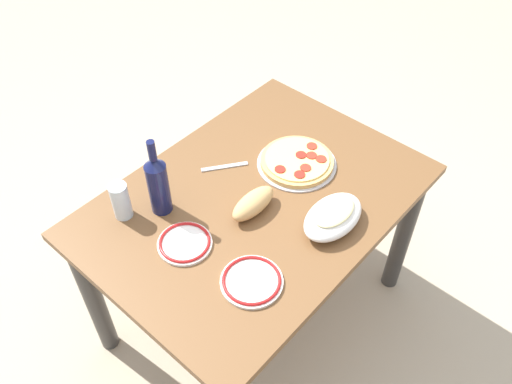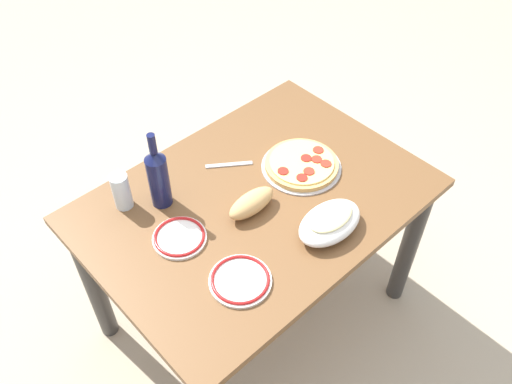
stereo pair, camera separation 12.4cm
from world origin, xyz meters
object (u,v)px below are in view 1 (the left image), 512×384
object	(u,v)px
dining_table	(256,223)
pepperoni_pizza	(297,161)
bread_loaf	(253,203)
wine_bottle	(158,184)
side_plate_far	(252,281)
side_plate_near	(185,243)
baked_pasta_dish	(333,216)
water_glass	(121,201)

from	to	relation	value
dining_table	pepperoni_pizza	size ratio (longest dim) A/B	4.00
bread_loaf	wine_bottle	bearing A→B (deg)	-50.23
side_plate_far	wine_bottle	bearing A→B (deg)	-93.12
dining_table	side_plate_near	size ratio (longest dim) A/B	6.62
baked_pasta_dish	wine_bottle	bearing A→B (deg)	-55.41
baked_pasta_dish	bread_loaf	world-z (taller)	baked_pasta_dish
pepperoni_pizza	bread_loaf	distance (m)	0.27
wine_bottle	side_plate_far	distance (m)	0.44
pepperoni_pizza	side_plate_far	xyz separation A→B (m)	(0.49, 0.22, -0.01)
pepperoni_pizza	bread_loaf	size ratio (longest dim) A/B	1.57
pepperoni_pizza	wine_bottle	world-z (taller)	wine_bottle
wine_bottle	side_plate_near	bearing A→B (deg)	71.65
pepperoni_pizza	wine_bottle	distance (m)	0.52
side_plate_far	bread_loaf	world-z (taller)	bread_loaf
baked_pasta_dish	side_plate_far	bearing A→B (deg)	-7.24
water_glass	pepperoni_pizza	bearing A→B (deg)	154.00
pepperoni_pizza	side_plate_near	size ratio (longest dim) A/B	1.66
baked_pasta_dish	side_plate_near	bearing A→B (deg)	-38.19
dining_table	wine_bottle	world-z (taller)	wine_bottle
pepperoni_pizza	water_glass	size ratio (longest dim) A/B	2.14
dining_table	side_plate_near	world-z (taller)	side_plate_near
baked_pasta_dish	wine_bottle	world-z (taller)	wine_bottle
dining_table	wine_bottle	bearing A→B (deg)	-39.92
pepperoni_pizza	water_glass	xyz separation A→B (m)	(0.57, -0.28, 0.05)
baked_pasta_dish	wine_bottle	size ratio (longest dim) A/B	0.81
side_plate_near	bread_loaf	distance (m)	0.26
baked_pasta_dish	side_plate_far	xyz separation A→B (m)	(0.34, -0.04, -0.03)
dining_table	wine_bottle	distance (m)	0.40
side_plate_near	side_plate_far	xyz separation A→B (m)	(-0.03, 0.25, -0.00)
bread_loaf	side_plate_far	bearing A→B (deg)	40.77
dining_table	side_plate_far	size ratio (longest dim) A/B	6.09
side_plate_far	side_plate_near	bearing A→B (deg)	-82.55
dining_table	bread_loaf	xyz separation A→B (m)	(0.05, 0.03, 0.17)
wine_bottle	baked_pasta_dish	bearing A→B (deg)	124.59
baked_pasta_dish	side_plate_near	distance (m)	0.48
water_glass	side_plate_near	size ratio (longest dim) A/B	0.77
dining_table	baked_pasta_dish	bearing A→B (deg)	106.54
dining_table	water_glass	xyz separation A→B (m)	(0.35, -0.28, 0.20)
bread_loaf	dining_table	bearing A→B (deg)	-147.77
baked_pasta_dish	side_plate_far	world-z (taller)	baked_pasta_dish
baked_pasta_dish	side_plate_near	xyz separation A→B (m)	(0.38, -0.30, -0.03)
water_glass	bread_loaf	xyz separation A→B (m)	(-0.30, 0.31, -0.03)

